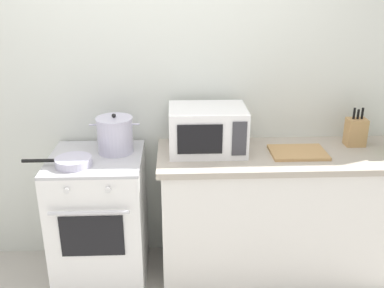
% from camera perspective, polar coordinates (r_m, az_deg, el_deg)
% --- Properties ---
extents(back_wall, '(4.40, 0.10, 2.50)m').
position_cam_1_polar(back_wall, '(3.11, 0.15, 6.78)').
color(back_wall, silver).
rests_on(back_wall, ground_plane).
extents(lower_cabinet_right, '(1.64, 0.56, 0.88)m').
position_cam_1_polar(lower_cabinet_right, '(3.18, 11.43, -9.16)').
color(lower_cabinet_right, white).
rests_on(lower_cabinet_right, ground_plane).
extents(countertop_right, '(1.70, 0.60, 0.04)m').
position_cam_1_polar(countertop_right, '(2.98, 12.07, -1.48)').
color(countertop_right, '#ADA393').
rests_on(countertop_right, lower_cabinet_right).
extents(stove, '(0.60, 0.64, 0.92)m').
position_cam_1_polar(stove, '(3.11, -11.79, -9.50)').
color(stove, white).
rests_on(stove, ground_plane).
extents(stock_pot, '(0.32, 0.24, 0.26)m').
position_cam_1_polar(stock_pot, '(2.92, -9.94, 1.17)').
color(stock_pot, silver).
rests_on(stock_pot, stove).
extents(frying_pan, '(0.43, 0.23, 0.05)m').
position_cam_1_polar(frying_pan, '(2.80, -15.24, -2.22)').
color(frying_pan, silver).
rests_on(frying_pan, stove).
extents(microwave, '(0.50, 0.37, 0.30)m').
position_cam_1_polar(microwave, '(2.89, 2.01, 1.89)').
color(microwave, white).
rests_on(microwave, countertop_right).
extents(cutting_board, '(0.36, 0.26, 0.02)m').
position_cam_1_polar(cutting_board, '(2.97, 13.57, -1.06)').
color(cutting_board, tan).
rests_on(cutting_board, countertop_right).
extents(knife_block, '(0.13, 0.10, 0.27)m').
position_cam_1_polar(knife_block, '(3.20, 20.44, 1.50)').
color(knife_block, tan).
rests_on(knife_block, countertop_right).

